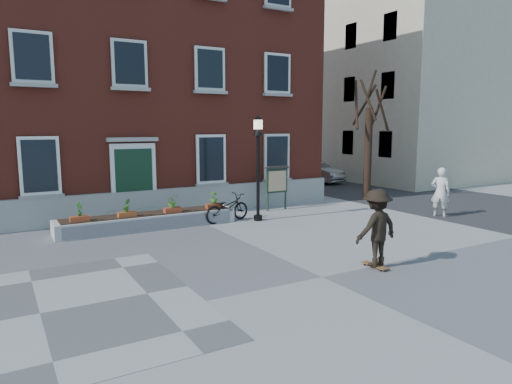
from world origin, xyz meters
TOP-DOWN VIEW (x-y plane):
  - ground at (0.00, 0.00)m, footprint 100.00×100.00m
  - checker_patch at (-6.00, 1.00)m, footprint 6.00×6.00m
  - bicycle at (0.88, 6.80)m, footprint 2.08×1.11m
  - parked_car at (10.90, 14.88)m, footprint 2.46×4.48m
  - bystander at (8.56, 3.47)m, footprint 0.77×0.85m
  - brick_building at (-2.00, 13.98)m, footprint 18.40×10.85m
  - planter_assembly at (-1.99, 7.18)m, footprint 6.20×1.12m
  - bare_tree at (9.01, 8.01)m, footprint 1.83×1.83m
  - side_street at (17.99, 19.78)m, footprint 15.20×36.00m
  - lamp_post at (1.98, 6.40)m, footprint 0.40×0.40m
  - notice_board at (3.75, 7.87)m, footprint 1.10×0.16m
  - skateboarder at (1.61, -0.10)m, footprint 1.26×0.78m

SIDE VIEW (x-z plane):
  - ground at x=0.00m, z-range 0.00..0.00m
  - checker_patch at x=-6.00m, z-range 0.00..0.01m
  - planter_assembly at x=-1.99m, z-range -0.27..0.88m
  - bicycle at x=0.88m, z-range 0.00..1.04m
  - parked_car at x=10.90m, z-range 0.00..1.40m
  - bystander at x=8.56m, z-range 0.00..1.95m
  - skateboarder at x=1.61m, z-range 0.03..2.04m
  - notice_board at x=3.75m, z-range 0.33..2.20m
  - lamp_post at x=1.98m, z-range 0.57..4.50m
  - bare_tree at x=9.01m, z-range -0.29..5.87m
  - brick_building at x=-2.00m, z-range 0.00..12.60m
  - side_street at x=17.99m, z-range -0.23..14.27m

